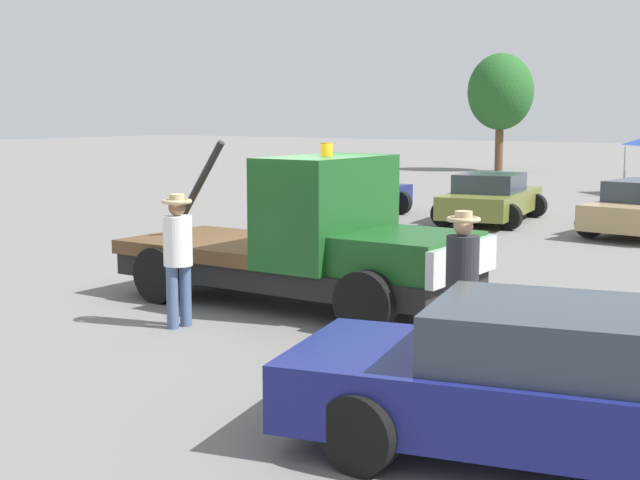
# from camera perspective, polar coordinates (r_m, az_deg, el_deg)

# --- Properties ---
(ground_plane) EXTENTS (160.00, 160.00, 0.00)m
(ground_plane) POSITION_cam_1_polar(r_m,az_deg,el_deg) (13.87, -1.71, -4.13)
(ground_plane) COLOR slate
(tow_truck) EXTENTS (5.72, 2.41, 2.51)m
(tow_truck) POSITION_cam_1_polar(r_m,az_deg,el_deg) (13.49, -0.49, -0.28)
(tow_truck) COLOR black
(tow_truck) RESTS_ON ground
(foreground_car) EXTENTS (5.59, 3.06, 1.34)m
(foreground_car) POSITION_cam_1_polar(r_m,az_deg,el_deg) (7.89, 16.95, -9.09)
(foreground_car) COLOR navy
(foreground_car) RESTS_ON ground
(person_near_truck) EXTENTS (0.40, 0.40, 1.81)m
(person_near_truck) POSITION_cam_1_polar(r_m,az_deg,el_deg) (10.61, 9.09, -2.15)
(person_near_truck) COLOR #475B84
(person_near_truck) RESTS_ON ground
(person_at_hood) EXTENTS (0.41, 0.41, 1.85)m
(person_at_hood) POSITION_cam_1_polar(r_m,az_deg,el_deg) (12.36, -9.08, -0.59)
(person_at_hood) COLOR #475B84
(person_at_hood) RESTS_ON ground
(parked_car_navy) EXTENTS (2.58, 5.00, 1.34)m
(parked_car_navy) POSITION_cam_1_polar(r_m,az_deg,el_deg) (25.07, 1.75, 2.85)
(parked_car_navy) COLOR navy
(parked_car_navy) RESTS_ON ground
(parked_car_olive) EXTENTS (2.85, 4.81, 1.34)m
(parked_car_olive) POSITION_cam_1_polar(r_m,az_deg,el_deg) (24.69, 10.89, 2.63)
(parked_car_olive) COLOR olive
(parked_car_olive) RESTS_ON ground
(tree_left) EXTENTS (3.36, 3.36, 6.00)m
(tree_left) POSITION_cam_1_polar(r_m,az_deg,el_deg) (47.18, 11.48, 9.26)
(tree_left) COLOR brown
(tree_left) RESTS_ON ground
(traffic_cone) EXTENTS (0.40, 0.40, 0.55)m
(traffic_cone) POSITION_cam_1_polar(r_m,az_deg,el_deg) (16.02, 4.04, -1.56)
(traffic_cone) COLOR black
(traffic_cone) RESTS_ON ground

